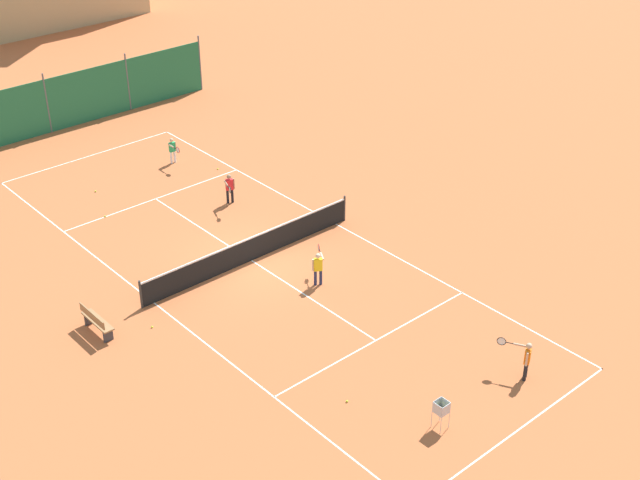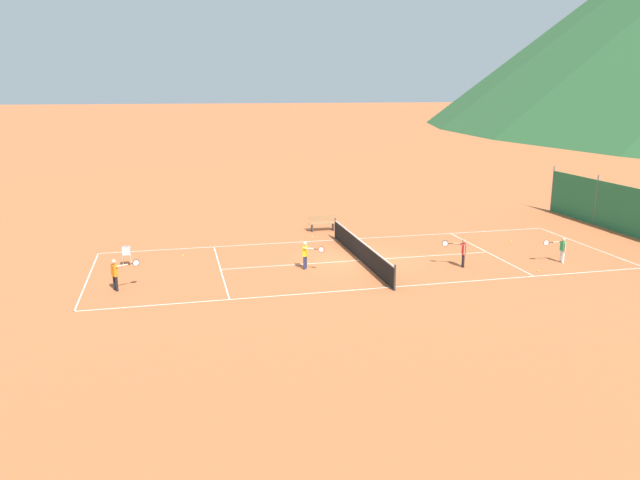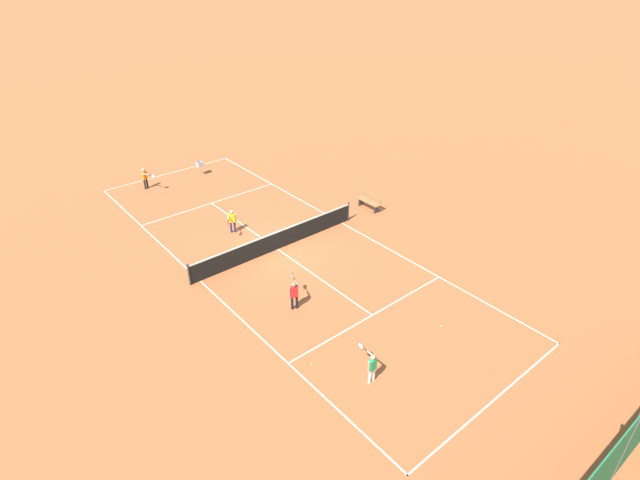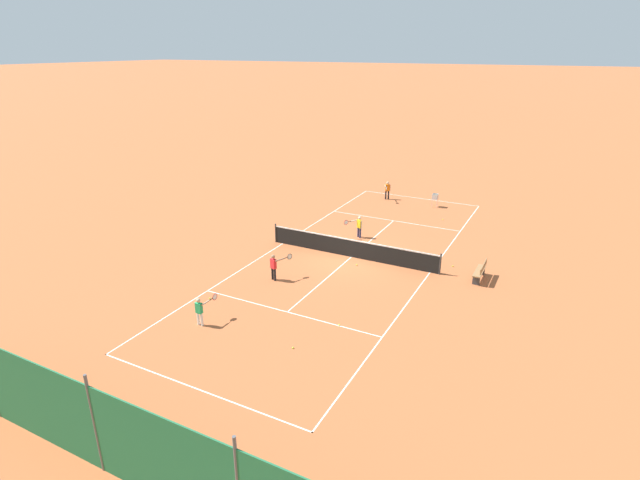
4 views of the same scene
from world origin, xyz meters
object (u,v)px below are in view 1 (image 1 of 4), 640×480
object	(u,v)px
player_far_service	(526,358)
courtside_bench	(96,321)
tennis_ball_near_corner	(218,169)
ball_hopper	(441,409)
tennis_ball_by_net_left	(105,216)
tennis_ball_alley_left	(95,191)
tennis_ball_by_net_right	(222,257)
tennis_ball_service_box	(347,401)
tennis_ball_alley_right	(152,327)
player_far_baseline	(173,149)
player_near_service	(318,266)
tennis_net	(251,249)
player_near_baseline	(230,187)

from	to	relation	value
player_far_service	courtside_bench	size ratio (longest dim) A/B	0.85
tennis_ball_near_corner	ball_hopper	bearing A→B (deg)	-106.01
tennis_ball_by_net_left	tennis_ball_alley_left	world-z (taller)	same
tennis_ball_by_net_right	tennis_ball_near_corner	world-z (taller)	same
tennis_ball_service_box	tennis_ball_near_corner	size ratio (longest dim) A/B	1.00
tennis_ball_alley_right	tennis_ball_near_corner	distance (m)	11.71
tennis_ball_by_net_right	ball_hopper	size ratio (longest dim) A/B	0.07
tennis_ball_by_net_right	tennis_ball_by_net_left	xyz separation A→B (m)	(-1.66, 5.53, 0.00)
tennis_ball_service_box	ball_hopper	distance (m)	2.80
player_far_service	player_far_baseline	xyz separation A→B (m)	(0.46, 19.36, -0.06)
player_far_service	tennis_ball_alley_left	bearing A→B (deg)	100.40
player_near_service	ball_hopper	size ratio (longest dim) A/B	1.39
courtside_bench	ball_hopper	bearing A→B (deg)	-64.32
player_far_baseline	tennis_ball_service_box	distance (m)	17.50
player_near_service	tennis_ball_alley_right	distance (m)	5.95
tennis_ball_near_corner	player_far_baseline	bearing A→B (deg)	120.47
courtside_bench	tennis_net	bearing A→B (deg)	2.44
player_near_baseline	ball_hopper	bearing A→B (deg)	-103.72
tennis_ball_by_net_left	ball_hopper	world-z (taller)	ball_hopper
player_far_service	courtside_bench	world-z (taller)	player_far_service
tennis_ball_alley_right	tennis_ball_by_net_left	size ratio (longest dim) A/B	1.00
tennis_ball_by_net_right	player_near_service	bearing A→B (deg)	-67.86
tennis_ball_alley_right	courtside_bench	xyz separation A→B (m)	(-1.44, 0.90, 0.42)
tennis_ball_service_box	courtside_bench	bearing A→B (deg)	115.55
tennis_net	player_far_service	distance (m)	10.77
player_near_baseline	player_near_service	size ratio (longest dim) A/B	1.02
tennis_net	player_near_baseline	size ratio (longest dim) A/B	7.28
tennis_ball_by_net_left	tennis_ball_near_corner	bearing A→B (deg)	5.71
player_near_service	tennis_ball_alley_left	size ratio (longest dim) A/B	18.76
player_near_baseline	player_far_baseline	distance (m)	4.72
tennis_ball_by_net_left	courtside_bench	world-z (taller)	courtside_bench
tennis_ball_service_box	tennis_ball_by_net_left	bearing A→B (deg)	88.60
player_far_baseline	tennis_ball_alley_right	bearing A→B (deg)	-126.46
player_far_service	courtside_bench	xyz separation A→B (m)	(-8.33, 10.31, -0.29)
tennis_net	tennis_ball_by_net_right	distance (m)	1.18
tennis_ball_alley_right	tennis_ball_near_corner	bearing A→B (deg)	44.04
courtside_bench	player_near_baseline	bearing A→B (deg)	27.32
tennis_ball_alley_right	ball_hopper	world-z (taller)	ball_hopper
player_far_service	tennis_ball_by_net_left	size ratio (longest dim) A/B	19.34
player_near_baseline	tennis_ball_by_net_left	distance (m)	5.00
player_far_service	tennis_ball_alley_left	size ratio (longest dim) A/B	19.34
tennis_net	tennis_ball_alley_left	bearing A→B (deg)	100.14
player_near_baseline	courtside_bench	distance (m)	9.47
tennis_ball_near_corner	ball_hopper	world-z (taller)	ball_hopper
player_near_service	tennis_ball_by_net_right	bearing A→B (deg)	112.14
tennis_ball_alley_left	ball_hopper	world-z (taller)	ball_hopper
tennis_ball_by_net_left	courtside_bench	size ratio (longest dim) A/B	0.04
player_far_baseline	courtside_bench	distance (m)	12.61
tennis_ball_alley_left	tennis_ball_service_box	bearing A→B (deg)	-93.96
tennis_ball_by_net_right	tennis_ball_service_box	distance (m)	9.03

